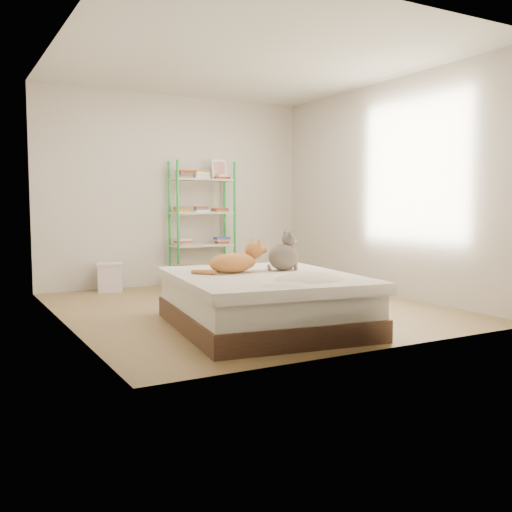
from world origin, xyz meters
TOP-DOWN VIEW (x-y plane):
  - room at (0.00, 0.00)m, footprint 3.81×4.21m
  - bed at (-0.37, -0.98)m, footprint 1.76×2.08m
  - orange_cat at (-0.55, -0.75)m, footprint 0.62×0.40m
  - grey_cat at (-0.05, -0.80)m, footprint 0.33×0.28m
  - shelf_unit at (0.31, 1.88)m, footprint 0.88×0.36m
  - cardboard_box at (-0.07, 1.28)m, footprint 0.60×0.63m
  - white_bin at (-1.00, 1.85)m, footprint 0.39×0.37m

SIDE VIEW (x-z plane):
  - cardboard_box at x=-0.07m, z-range -0.02..0.36m
  - white_bin at x=-1.00m, z-range 0.00..0.37m
  - bed at x=-0.37m, z-range 0.00..0.48m
  - orange_cat at x=-0.55m, z-range 0.48..0.72m
  - grey_cat at x=-0.05m, z-range 0.48..0.85m
  - shelf_unit at x=0.31m, z-range -0.01..1.74m
  - room at x=0.00m, z-range 0.00..2.61m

